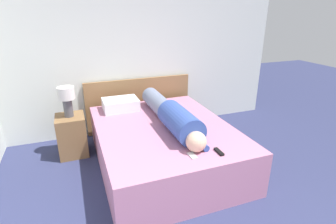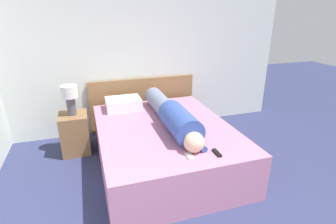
% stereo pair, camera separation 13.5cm
% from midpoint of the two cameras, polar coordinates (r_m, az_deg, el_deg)
% --- Properties ---
extents(wall_back, '(5.10, 0.06, 2.60)m').
position_cam_midpoint_polar(wall_back, '(4.27, -9.28, 12.76)').
color(wall_back, silver).
rests_on(wall_back, ground_plane).
extents(bed, '(1.63, 2.09, 0.54)m').
position_cam_midpoint_polar(bed, '(3.44, -2.06, -7.21)').
color(bed, '#B2708E').
rests_on(bed, ground_plane).
extents(headboard, '(1.75, 0.04, 0.88)m').
position_cam_midpoint_polar(headboard, '(4.43, -7.07, 1.71)').
color(headboard, olive).
rests_on(headboard, ground_plane).
extents(nightstand, '(0.38, 0.41, 0.57)m').
position_cam_midpoint_polar(nightstand, '(3.92, -21.07, -4.75)').
color(nightstand, brown).
rests_on(nightstand, ground_plane).
extents(table_lamp, '(0.22, 0.22, 0.41)m').
position_cam_midpoint_polar(table_lamp, '(3.73, -22.18, 2.89)').
color(table_lamp, '#4C4C51').
rests_on(table_lamp, nightstand).
extents(person_lying, '(0.32, 1.73, 0.32)m').
position_cam_midpoint_polar(person_lying, '(3.28, -0.36, -0.71)').
color(person_lying, '#DBB293').
rests_on(person_lying, bed).
extents(pillow_near_headboard, '(0.50, 0.37, 0.16)m').
position_cam_midpoint_polar(pillow_near_headboard, '(3.91, -11.26, 1.62)').
color(pillow_near_headboard, white).
rests_on(pillow_near_headboard, bed).
extents(tv_remote, '(0.04, 0.15, 0.02)m').
position_cam_midpoint_polar(tv_remote, '(2.76, 9.64, -8.53)').
color(tv_remote, black).
rests_on(tv_remote, bed).
extents(cell_phone, '(0.06, 0.13, 0.01)m').
position_cam_midpoint_polar(cell_phone, '(2.67, 3.87, -9.45)').
color(cell_phone, '#B2B7BC').
rests_on(cell_phone, bed).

